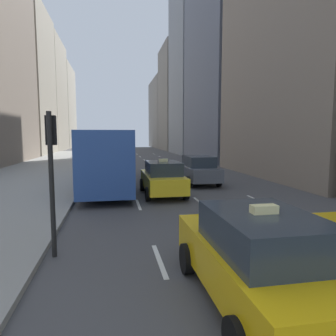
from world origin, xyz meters
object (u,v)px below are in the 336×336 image
(taxi_second, at_px, (163,178))
(traffic_light_pole, at_px, (51,161))
(sedan_black_near, at_px, (198,169))
(city_bus, at_px, (107,156))
(taxi_lead, at_px, (257,258))

(taxi_second, distance_m, traffic_light_pole, 8.28)
(sedan_black_near, relative_size, traffic_light_pole, 1.32)
(sedan_black_near, height_order, traffic_light_pole, traffic_light_pole)
(taxi_second, height_order, city_bus, city_bus)
(taxi_lead, relative_size, city_bus, 0.38)
(traffic_light_pole, bearing_deg, sedan_black_near, 57.10)
(city_bus, bearing_deg, traffic_light_pole, -96.23)
(sedan_black_near, bearing_deg, traffic_light_pole, -122.90)
(taxi_second, relative_size, traffic_light_pole, 1.22)
(taxi_lead, distance_m, city_bus, 13.76)
(taxi_lead, relative_size, traffic_light_pole, 1.22)
(taxi_lead, distance_m, taxi_second, 10.13)
(traffic_light_pole, bearing_deg, city_bus, 83.77)
(taxi_second, height_order, sedan_black_near, taxi_second)
(city_bus, height_order, traffic_light_pole, traffic_light_pole)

